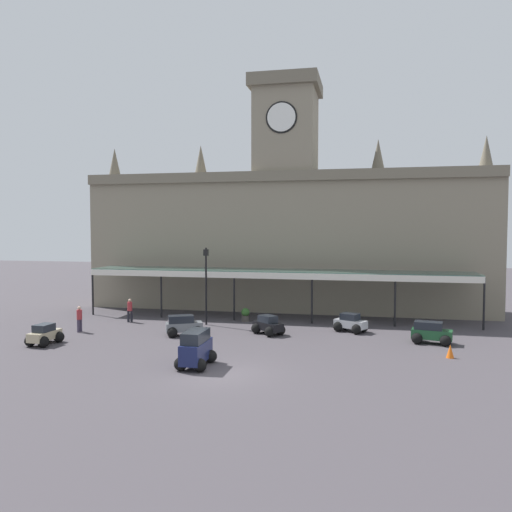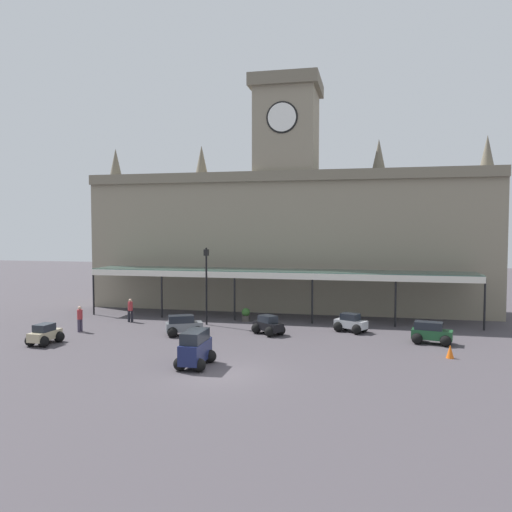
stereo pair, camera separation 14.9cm
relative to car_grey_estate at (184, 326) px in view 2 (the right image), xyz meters
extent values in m
plane|color=#443F44|center=(4.59, -7.53, -0.56)|extent=(140.00, 140.00, 0.00)
cube|color=gray|center=(4.59, 11.96, 5.01)|extent=(32.70, 5.05, 11.16)
cube|color=#756C5B|center=(4.59, 9.29, 10.19)|extent=(32.70, 0.30, 0.80)
cube|color=gray|center=(4.59, 11.96, 13.91)|extent=(4.80, 4.80, 6.63)
cube|color=#6E6655|center=(4.59, 11.96, 17.72)|extent=(5.50, 5.50, 1.00)
cylinder|color=white|center=(4.59, 9.50, 14.70)|extent=(2.20, 0.12, 2.20)
cylinder|color=black|center=(4.59, 9.54, 14.70)|extent=(2.46, 0.06, 2.46)
cone|color=#675F50|center=(-10.76, 11.96, 11.89)|extent=(1.10, 1.10, 2.60)
cone|color=#675F50|center=(-2.77, 11.96, 11.89)|extent=(1.10, 1.10, 2.60)
cone|color=#675F50|center=(11.95, 11.96, 11.89)|extent=(1.10, 1.10, 2.60)
cone|color=#675F50|center=(19.94, 11.96, 11.89)|extent=(1.10, 1.10, 2.60)
cube|color=#38564C|center=(4.59, 7.24, 2.96)|extent=(28.27, 3.20, 0.16)
cube|color=silver|center=(4.59, 5.64, 2.76)|extent=(28.27, 0.12, 0.44)
cylinder|color=black|center=(-9.54, 5.79, 1.16)|extent=(0.14, 0.14, 3.44)
cylinder|color=black|center=(-3.89, 5.79, 1.16)|extent=(0.14, 0.14, 3.44)
cylinder|color=black|center=(1.76, 5.79, 1.16)|extent=(0.14, 0.14, 3.44)
cylinder|color=black|center=(7.42, 5.79, 1.16)|extent=(0.14, 0.14, 3.44)
cylinder|color=black|center=(13.07, 5.79, 1.16)|extent=(0.14, 0.14, 3.44)
cylinder|color=black|center=(18.73, 5.79, 1.16)|extent=(0.14, 0.14, 3.44)
cube|color=slate|center=(0.04, 0.02, -0.02)|extent=(2.41, 1.82, 0.55)
cube|color=#1E232B|center=(-0.14, -0.07, 0.48)|extent=(1.76, 1.44, 0.45)
sphere|color=black|center=(0.53, 0.77, -0.24)|extent=(0.64, 0.64, 0.64)
sphere|color=black|center=(0.93, -0.03, -0.24)|extent=(0.64, 0.64, 0.64)
sphere|color=black|center=(-0.86, 0.07, -0.24)|extent=(0.64, 0.64, 0.64)
sphere|color=black|center=(-0.45, -0.73, -0.24)|extent=(0.64, 0.64, 0.64)
cube|color=tan|center=(-6.98, -4.01, -0.04)|extent=(1.00, 2.10, 0.50)
cube|color=#1E232B|center=(-6.98, -4.06, 0.42)|extent=(0.87, 1.15, 0.42)
sphere|color=black|center=(-7.38, -3.31, -0.24)|extent=(0.64, 0.64, 0.64)
sphere|color=black|center=(-6.50, -3.37, -0.24)|extent=(0.64, 0.64, 0.64)
sphere|color=black|center=(-7.46, -4.66, -0.24)|extent=(0.64, 0.64, 0.64)
sphere|color=black|center=(-6.58, -4.71, -0.24)|extent=(0.64, 0.64, 0.64)
cube|color=#19214C|center=(3.12, -6.68, 0.18)|extent=(0.96, 2.40, 0.95)
cube|color=#1E232B|center=(3.12, -6.73, 0.93)|extent=(0.91, 1.90, 0.55)
sphere|color=black|center=(2.64, -5.83, -0.24)|extent=(0.64, 0.64, 0.64)
sphere|color=black|center=(3.59, -5.83, -0.24)|extent=(0.64, 0.64, 0.64)
sphere|color=black|center=(2.64, -7.53, -0.24)|extent=(0.64, 0.64, 0.64)
sphere|color=black|center=(3.59, -7.53, -0.24)|extent=(0.64, 0.64, 0.64)
cube|color=#1E512D|center=(14.90, 0.93, -0.02)|extent=(2.38, 1.32, 0.55)
cube|color=#1E232B|center=(14.71, 0.97, 0.48)|extent=(1.68, 1.12, 0.45)
sphere|color=black|center=(15.75, 1.22, -0.24)|extent=(0.64, 0.64, 0.64)
sphere|color=black|center=(15.58, 0.33, -0.24)|extent=(0.64, 0.64, 0.64)
sphere|color=black|center=(14.23, 1.52, -0.24)|extent=(0.64, 0.64, 0.64)
sphere|color=black|center=(14.06, 0.64, -0.24)|extent=(0.64, 0.64, 0.64)
cube|color=#B2B5BA|center=(10.18, 3.37, -0.04)|extent=(2.22, 1.73, 0.50)
cube|color=#1E232B|center=(10.14, 3.39, 0.42)|extent=(1.35, 1.22, 0.42)
sphere|color=black|center=(10.99, 3.45, -0.24)|extent=(0.64, 0.64, 0.64)
sphere|color=black|center=(10.58, 2.67, -0.24)|extent=(0.64, 0.64, 0.64)
sphere|color=black|center=(9.79, 4.07, -0.24)|extent=(0.64, 0.64, 0.64)
sphere|color=black|center=(9.38, 3.29, -0.24)|extent=(0.64, 0.64, 0.64)
cube|color=black|center=(5.11, 1.50, -0.04)|extent=(2.14, 1.98, 0.50)
cube|color=#1E232B|center=(5.07, 1.53, 0.42)|extent=(1.36, 1.32, 0.42)
sphere|color=black|center=(5.91, 1.41, -0.24)|extent=(0.64, 0.64, 0.64)
sphere|color=black|center=(5.35, 0.73, -0.24)|extent=(0.64, 0.64, 0.64)
sphere|color=black|center=(4.87, 2.27, -0.24)|extent=(0.64, 0.64, 0.64)
sphere|color=black|center=(4.31, 1.59, -0.24)|extent=(0.64, 0.64, 0.64)
cylinder|color=black|center=(-5.25, 3.57, -0.15)|extent=(0.17, 0.17, 0.82)
cylinder|color=black|center=(-5.43, 3.46, -0.15)|extent=(0.17, 0.17, 0.82)
cylinder|color=#A52D33|center=(-5.34, 3.52, 0.57)|extent=(0.34, 0.34, 0.62)
sphere|color=tan|center=(-5.34, 3.52, 0.99)|extent=(0.23, 0.23, 0.23)
cylinder|color=#3F384C|center=(-6.93, -0.29, -0.15)|extent=(0.17, 0.17, 0.82)
cylinder|color=#3F384C|center=(-6.97, -0.50, -0.15)|extent=(0.17, 0.17, 0.82)
cylinder|color=#A52D33|center=(-6.95, -0.40, 0.57)|extent=(0.34, 0.34, 0.62)
sphere|color=tan|center=(-6.95, -0.40, 0.99)|extent=(0.23, 0.23, 0.23)
cylinder|color=black|center=(0.30, 3.71, 1.84)|extent=(0.13, 0.13, 4.81)
cube|color=black|center=(0.30, 3.71, 4.46)|extent=(0.30, 0.30, 0.44)
sphere|color=black|center=(0.30, 3.71, 4.74)|extent=(0.14, 0.14, 0.14)
cone|color=orange|center=(15.42, -2.33, -0.22)|extent=(0.40, 0.40, 0.70)
cylinder|color=#47423D|center=(2.66, 5.55, -0.35)|extent=(0.56, 0.56, 0.42)
sphere|color=#305E26|center=(2.66, 5.55, 0.10)|extent=(0.60, 0.60, 0.60)
camera|label=1|loc=(11.12, -29.94, 6.14)|focal=35.86mm
camera|label=2|loc=(11.27, -29.91, 6.14)|focal=35.86mm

